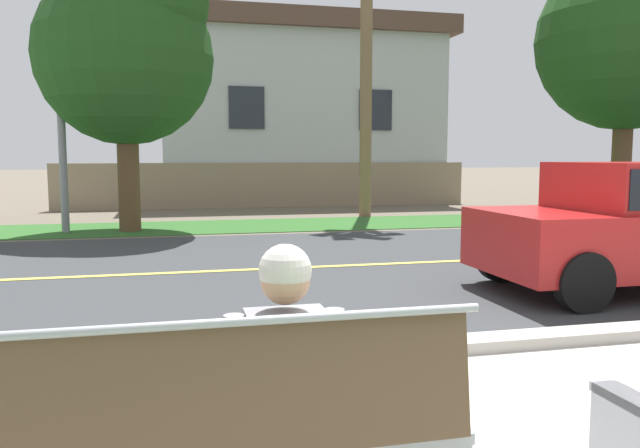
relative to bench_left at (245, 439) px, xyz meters
The scene contains 12 objects.
ground_plane 7.99m from the bench_left, 79.95° to the left, with size 140.00×140.00×0.00m, color #665B4C.
curb_edge 2.64m from the bench_left, 57.75° to the left, with size 44.00×0.30×0.11m, color #ADA89E.
street_asphalt 6.52m from the bench_left, 77.65° to the left, with size 52.00×8.00×0.01m, color #383A3D.
road_centre_line 6.52m from the bench_left, 77.65° to the left, with size 48.00×0.14×0.01m, color #E0CC4C.
far_verge_grass 12.10m from the bench_left, 83.39° to the left, with size 48.00×2.80×0.02m, color #2D6026.
bench_left is the anchor object (origin of this frame).
seated_person_grey 0.33m from the bench_left, 42.98° to the left, with size 0.52×0.68×1.25m.
streetlamp 12.65m from the bench_left, 101.49° to the left, with size 0.24×2.10×7.61m.
shade_tree_far_left 12.07m from the bench_left, 94.85° to the left, with size 3.68×3.68×6.07m.
shade_tree_left 16.79m from the bench_left, 45.77° to the left, with size 4.54×4.54×7.48m.
garden_wall 17.56m from the bench_left, 80.71° to the left, with size 13.00×0.36×1.40m, color gray.
house_across_street 21.13m from the bench_left, 78.36° to the left, with size 10.04×6.91×6.23m.
Camera 1 is at (-1.67, -2.34, 1.62)m, focal length 35.54 mm.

